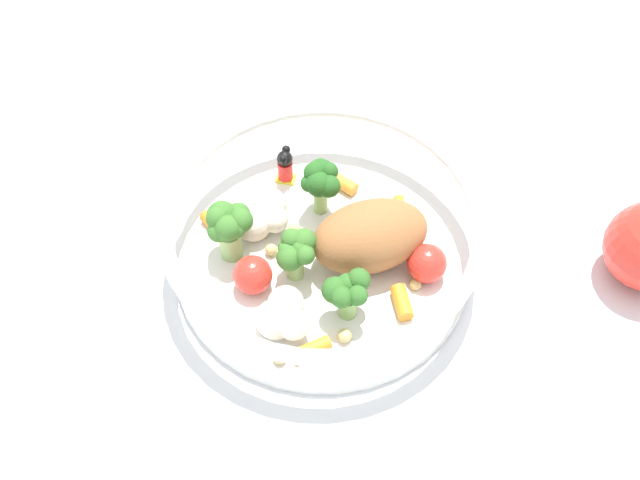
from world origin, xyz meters
The scene contains 2 objects.
ground_plane centered at (0.00, 0.00, 0.00)m, with size 2.40×2.40×0.00m, color white.
food_container centered at (-0.01, 0.00, 0.03)m, with size 0.26×0.26×0.07m.
Camera 1 is at (0.23, -0.29, 0.52)m, focal length 43.36 mm.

